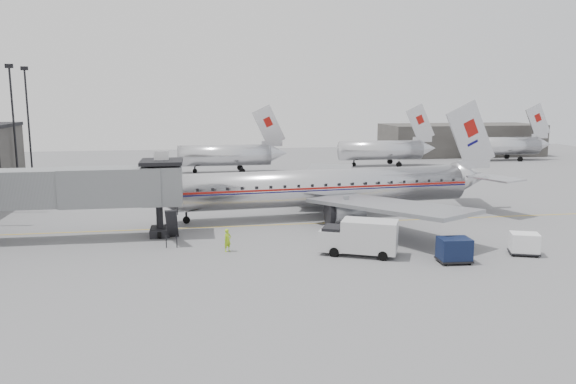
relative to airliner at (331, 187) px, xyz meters
name	(u,v)px	position (x,y,z in m)	size (l,w,h in m)	color
ground	(276,242)	(-6.71, -9.06, -2.83)	(160.00, 160.00, 0.00)	slate
hangar	(460,140)	(38.29, 50.94, 0.17)	(30.00, 12.00, 6.00)	#3A3735
apron_line	(299,224)	(-3.71, -3.06, -2.83)	(0.15, 60.00, 0.01)	gold
jet_bridge	(65,189)	(-23.37, -5.39, 1.35)	(21.00, 6.20, 7.10)	slate
distant_aircraft_near	(226,154)	(-8.50, 32.94, -0.10)	(16.39, 3.20, 10.26)	silver
distant_aircraft_mid	(382,149)	(17.50, 36.94, -0.10)	(16.39, 3.20, 10.26)	silver
distant_aircraft_far	(502,145)	(41.50, 40.94, -0.10)	(16.39, 3.20, 10.26)	silver
airliner	(331,187)	(0.00, 0.00, 0.00)	(35.60, 32.88, 11.26)	silver
service_van	(360,237)	(-1.12, -13.66, -1.44)	(6.01, 4.31, 2.65)	#BDBDBF
baggage_cart_navy	(454,250)	(4.92, -16.59, -1.89)	(2.35, 1.84, 1.78)	#0D1736
baggage_cart_white	(524,243)	(10.92, -15.57, -1.97)	(2.49, 2.20, 1.63)	white
ramp_worker	(228,240)	(-10.68, -11.17, -1.96)	(0.64, 0.42, 1.74)	#9BCE18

